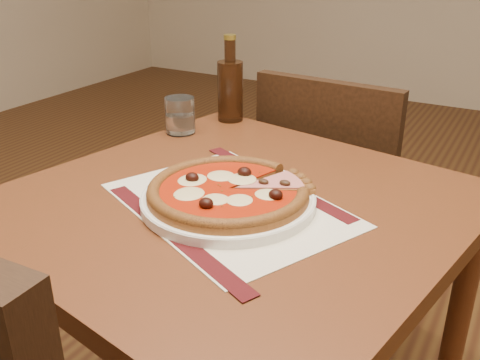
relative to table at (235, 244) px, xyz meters
name	(u,v)px	position (x,y,z in m)	size (l,w,h in m)	color
table	(235,244)	(0.00, 0.00, 0.00)	(0.93, 0.93, 0.75)	maroon
chair_far	(335,196)	(-0.01, 0.61, -0.15)	(0.44, 0.44, 0.87)	black
placemat	(228,205)	(0.00, -0.03, 0.10)	(0.44, 0.31, 0.00)	white
plate	(228,200)	(0.00, -0.03, 0.11)	(0.32, 0.32, 0.02)	white
pizza	(228,190)	(0.00, -0.03, 0.13)	(0.30, 0.30, 0.04)	brown
ham_slice	(283,184)	(0.08, 0.05, 0.13)	(0.13, 0.14, 0.02)	brown
water_glass	(180,115)	(-0.31, 0.26, 0.15)	(0.07, 0.07, 0.09)	white
bottle	(230,88)	(-0.25, 0.41, 0.19)	(0.07, 0.07, 0.23)	#371D0D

